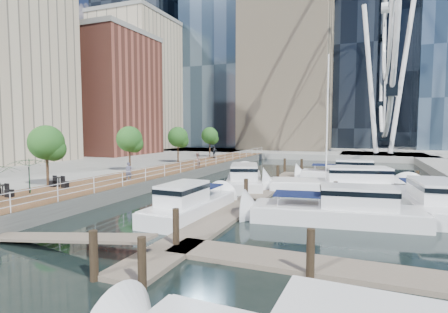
% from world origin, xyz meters
% --- Properties ---
extents(ground, '(520.00, 520.00, 0.00)m').
position_xyz_m(ground, '(0.00, 0.00, 0.00)').
color(ground, black).
rests_on(ground, ground).
extents(boardwalk, '(6.00, 60.00, 1.00)m').
position_xyz_m(boardwalk, '(-9.00, 15.00, 0.50)').
color(boardwalk, brown).
rests_on(boardwalk, ground).
extents(seawall, '(0.25, 60.00, 1.00)m').
position_xyz_m(seawall, '(-6.00, 15.00, 0.50)').
color(seawall, '#595954').
rests_on(seawall, ground).
extents(land_far, '(200.00, 114.00, 1.00)m').
position_xyz_m(land_far, '(0.00, 102.00, 0.50)').
color(land_far, gray).
rests_on(land_far, ground).
extents(pier, '(14.00, 12.00, 1.00)m').
position_xyz_m(pier, '(14.00, 52.00, 0.50)').
color(pier, gray).
rests_on(pier, ground).
extents(railing, '(0.10, 60.00, 1.05)m').
position_xyz_m(railing, '(-6.10, 15.00, 1.52)').
color(railing, white).
rests_on(railing, boardwalk).
extents(floating_docks, '(16.00, 34.00, 2.60)m').
position_xyz_m(floating_docks, '(7.97, 9.98, 0.49)').
color(floating_docks, '#6D6051').
rests_on(floating_docks, ground).
extents(midrise_condos, '(19.00, 67.00, 28.00)m').
position_xyz_m(midrise_condos, '(-33.57, 26.82, 13.42)').
color(midrise_condos, '#BCAD8E').
rests_on(midrise_condos, ground).
extents(ferris_wheel, '(5.80, 45.60, 47.80)m').
position_xyz_m(ferris_wheel, '(14.00, 52.00, 25.92)').
color(ferris_wheel, white).
rests_on(ferris_wheel, ground).
extents(street_trees, '(2.60, 42.60, 4.60)m').
position_xyz_m(street_trees, '(-11.40, 14.00, 4.29)').
color(street_trees, '#3F2B1C').
rests_on(street_trees, ground).
extents(yacht_foreground, '(10.60, 4.08, 2.15)m').
position_xyz_m(yacht_foreground, '(9.30, 5.11, 0.00)').
color(yacht_foreground, silver).
rests_on(yacht_foreground, ground).
extents(pedestrian_near, '(0.63, 0.67, 1.54)m').
position_xyz_m(pedestrian_near, '(-7.57, 8.72, 1.77)').
color(pedestrian_near, '#51526C').
rests_on(pedestrian_near, boardwalk).
extents(pedestrian_mid, '(0.72, 0.88, 1.68)m').
position_xyz_m(pedestrian_mid, '(-6.56, 19.69, 1.84)').
color(pedestrian_mid, '#9A736B').
rests_on(pedestrian_mid, boardwalk).
extents(pedestrian_far, '(1.10, 0.57, 1.80)m').
position_xyz_m(pedestrian_far, '(-9.96, 32.43, 1.90)').
color(pedestrian_far, '#32373F').
rests_on(pedestrian_far, boardwalk).
extents(moored_yachts, '(19.51, 34.71, 11.50)m').
position_xyz_m(moored_yachts, '(8.33, 13.16, 0.00)').
color(moored_yachts, white).
rests_on(moored_yachts, ground).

